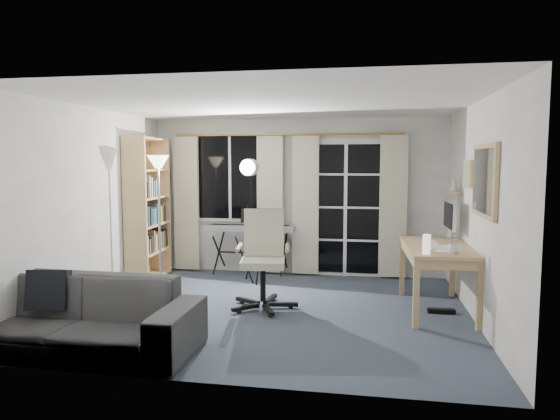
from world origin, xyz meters
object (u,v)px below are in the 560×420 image
object	(u,v)px
bookshelf	(145,213)
monitor	(449,217)
sofa	(73,303)
desk	(437,254)
torchiere_lamp	(159,182)
mug	(454,248)
office_chair	(264,249)
studio_light	(250,182)
keyboard_piano	(251,229)

from	to	relation	value
bookshelf	monitor	xyz separation A→B (m)	(4.20, -0.41, 0.07)
sofa	desk	bearing A→B (deg)	29.27
torchiere_lamp	mug	bearing A→B (deg)	-12.78
mug	sofa	xyz separation A→B (m)	(-3.56, -1.37, -0.39)
office_chair	studio_light	bearing A→B (deg)	103.56
torchiere_lamp	office_chair	distance (m)	1.77
desk	bookshelf	bearing A→B (deg)	165.70
keyboard_piano	mug	bearing A→B (deg)	-36.10
studio_light	mug	xyz separation A→B (m)	(2.54, -1.40, -0.62)
monitor	mug	world-z (taller)	monitor
bookshelf	office_chair	size ratio (longest dim) A/B	1.79
bookshelf	mug	world-z (taller)	bookshelf
studio_light	sofa	bearing A→B (deg)	-99.83
keyboard_piano	studio_light	size ratio (longest dim) A/B	0.73
torchiere_lamp	bookshelf	bearing A→B (deg)	130.22
keyboard_piano	monitor	size ratio (longest dim) A/B	2.38
bookshelf	monitor	distance (m)	4.22
studio_light	bookshelf	bearing A→B (deg)	-168.23
desk	sofa	xyz separation A→B (m)	(-3.46, -1.87, -0.23)
monitor	sofa	bearing A→B (deg)	-149.77
bookshelf	desk	bearing A→B (deg)	-15.03
studio_light	desk	distance (m)	2.72
office_chair	monitor	size ratio (longest dim) A/B	2.10
office_chair	desk	xyz separation A→B (m)	(2.03, 0.13, -0.01)
bookshelf	office_chair	world-z (taller)	bookshelf
desk	mug	world-z (taller)	mug
monitor	bookshelf	bearing A→B (deg)	172.25
bookshelf	office_chair	xyz separation A→B (m)	(1.97, -0.99, -0.31)
monitor	mug	size ratio (longest dim) A/B	4.40
torchiere_lamp	sofa	size ratio (longest dim) A/B	0.80
torchiere_lamp	desk	xyz separation A→B (m)	(3.55, -0.33, -0.79)
torchiere_lamp	sofa	xyz separation A→B (m)	(0.10, -2.20, -1.02)
bookshelf	torchiere_lamp	distance (m)	0.84
bookshelf	mug	bearing A→B (deg)	-21.24
bookshelf	studio_light	bearing A→B (deg)	-1.39
studio_light	sofa	world-z (taller)	studio_light
desk	mug	size ratio (longest dim) A/B	11.59
keyboard_piano	office_chair	bearing A→B (deg)	-72.04
keyboard_piano	studio_light	bearing A→B (deg)	-79.21
bookshelf	sofa	world-z (taller)	bookshelf
torchiere_lamp	monitor	bearing A→B (deg)	1.85
torchiere_lamp	mug	xyz separation A→B (m)	(3.65, -0.83, -0.63)
bookshelf	torchiere_lamp	size ratio (longest dim) A/B	1.15
monitor	sofa	world-z (taller)	monitor
office_chair	desk	world-z (taller)	office_chair
sofa	monitor	bearing A→B (deg)	33.27
office_chair	monitor	xyz separation A→B (m)	(2.23, 0.58, 0.38)
keyboard_piano	sofa	size ratio (longest dim) A/B	0.58
bookshelf	torchiere_lamp	world-z (taller)	bookshelf
mug	monitor	bearing A→B (deg)	84.21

